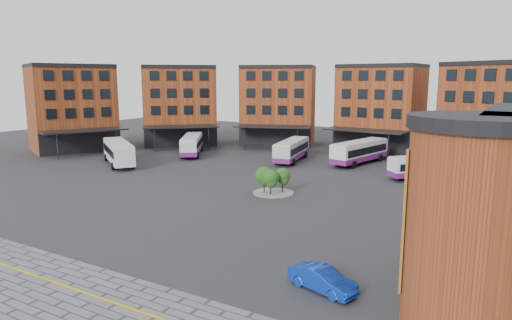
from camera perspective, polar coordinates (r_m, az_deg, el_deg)
The scene contains 10 objects.
ground at distance 40.68m, azimuth -8.41°, elevation -7.40°, with size 160.00×160.00×0.00m, color #28282B.
yellow_line at distance 30.20m, azimuth -22.57°, elevation -14.39°, with size 26.00×0.15×0.02m, color gold.
main_building at distance 74.56m, azimuth 7.16°, elevation 6.24°, with size 94.14×42.48×14.60m.
tree_island at distance 48.56m, azimuth 1.97°, elevation -2.38°, with size 4.40×4.40×2.93m.
bus_a at distance 68.14m, azimuth -16.82°, elevation 1.09°, with size 11.25×9.01×3.35m.
bus_b at distance 74.46m, azimuth -8.03°, elevation 1.94°, with size 8.18×10.86×3.16m.
bus_c at distance 68.33m, azimuth 4.49°, elevation 1.28°, with size 4.48×11.44×3.14m.
bus_d at distance 67.74m, azimuth 12.85°, elevation 1.05°, with size 5.24×12.08×3.32m.
bus_e at distance 59.89m, azimuth 20.78°, elevation -0.76°, with size 8.87×8.77×2.86m.
blue_car at distance 27.62m, azimuth 8.33°, elevation -14.52°, with size 1.48×4.24×1.40m, color #0E34B7.
Camera 1 is at (24.43, -30.17, 12.16)m, focal length 32.00 mm.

